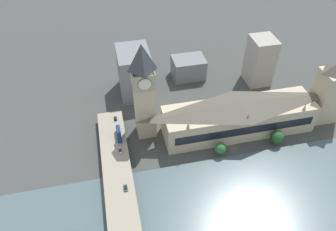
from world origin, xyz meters
name	(u,v)px	position (x,y,z in m)	size (l,w,h in m)	color
ground_plane	(233,148)	(0.00, 0.00, 0.00)	(600.00, 600.00, 0.00)	#424442
river_water	(259,201)	(-39.66, 0.00, 0.15)	(67.31, 360.00, 0.30)	#4C6066
parliament_hall	(239,116)	(15.11, -8.00, 12.45)	(24.68, 97.64, 25.06)	#C1B28E
clock_tower	(144,90)	(26.12, 50.83, 34.94)	(13.25, 13.25, 65.69)	#C1B28E
victoria_tower	(329,91)	(15.16, -68.87, 22.30)	(16.10, 16.10, 48.61)	#C1B28E
road_bridge	(124,223)	(-39.66, 73.01, 5.29)	(166.63, 16.31, 6.43)	gray
double_decker_bus_lead	(119,134)	(19.14, 68.97, 9.12)	(11.75, 2.50, 4.85)	navy
car_northbound_lead	(126,188)	(-20.40, 69.65, 7.12)	(4.26, 1.91, 1.38)	#2D5638
car_southbound_mid	(120,150)	(6.84, 69.63, 7.08)	(4.74, 1.74, 1.30)	silver
car_southbound_tail	(115,119)	(35.58, 69.63, 7.08)	(3.85, 1.77, 1.30)	black
city_block_west	(134,72)	(70.81, 51.33, 17.19)	(30.71, 22.58, 34.38)	slate
city_block_center	(188,68)	(81.19, 7.62, 8.20)	(18.52, 24.87, 16.39)	slate
city_block_east	(260,61)	(63.88, -43.01, 18.53)	(19.32, 17.30, 37.06)	#A39E93
tree_embankment_near	(220,148)	(-2.72, 9.85, 5.29)	(7.21, 7.21, 8.91)	brown
tree_embankment_mid	(277,137)	(-1.82, -27.71, 5.76)	(8.41, 8.41, 9.98)	brown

